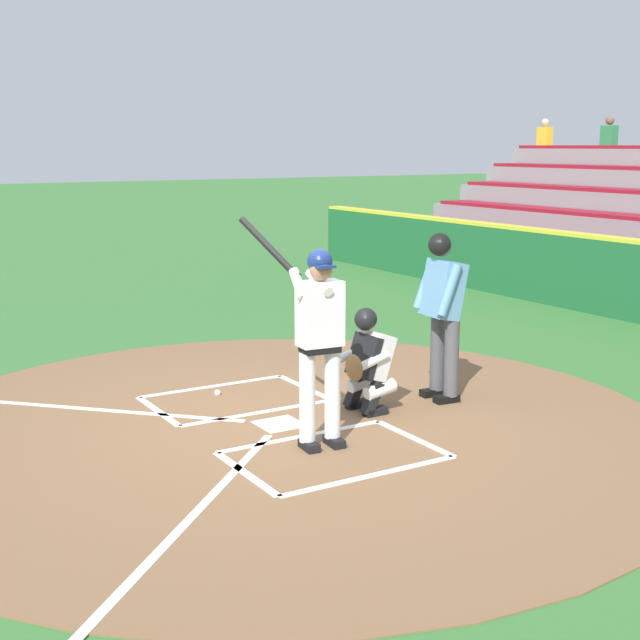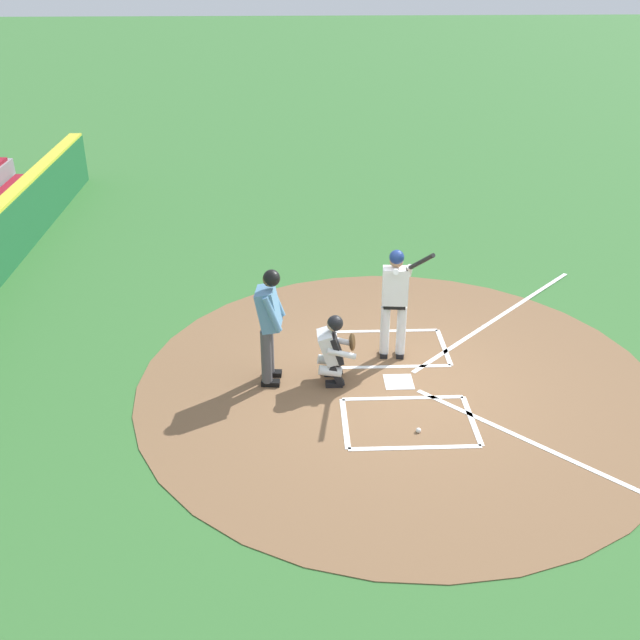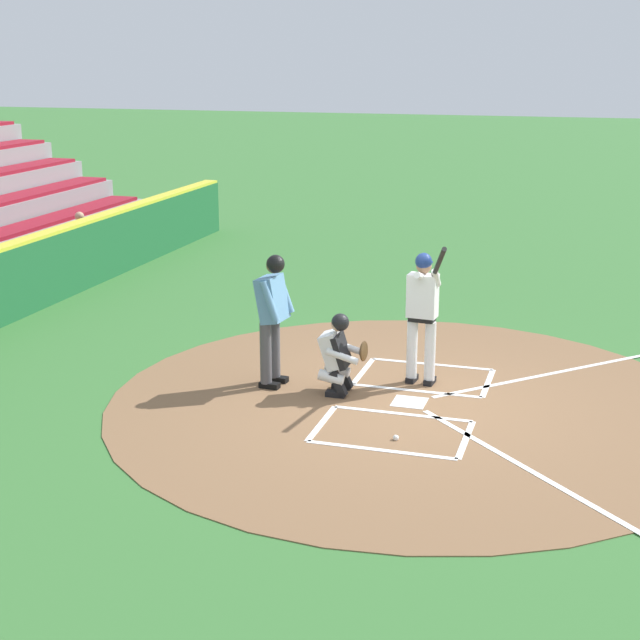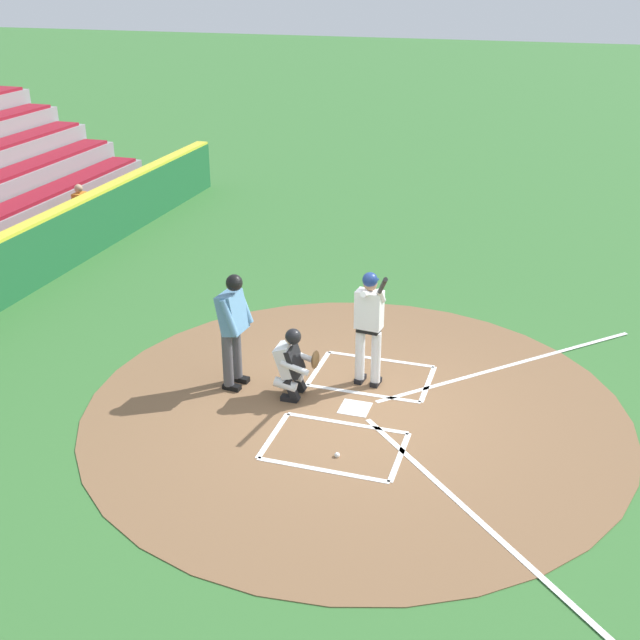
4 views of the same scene
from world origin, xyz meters
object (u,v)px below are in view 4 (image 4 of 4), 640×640
baseball (337,455)px  plate_umpire (233,323)px  batter (369,321)px  catcher (293,361)px

baseball → plate_umpire: bearing=-124.6°
batter → plate_umpire: size_ratio=1.14×
plate_umpire → baseball: (1.42, 2.06, -1.04)m
catcher → baseball: bearing=38.4°
plate_umpire → baseball: size_ratio=25.20×
batter → baseball: size_ratio=28.76×
batter → baseball: batter is taller
batter → catcher: (0.67, -1.00, -0.51)m
plate_umpire → baseball: 2.71m
batter → plate_umpire: 2.06m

